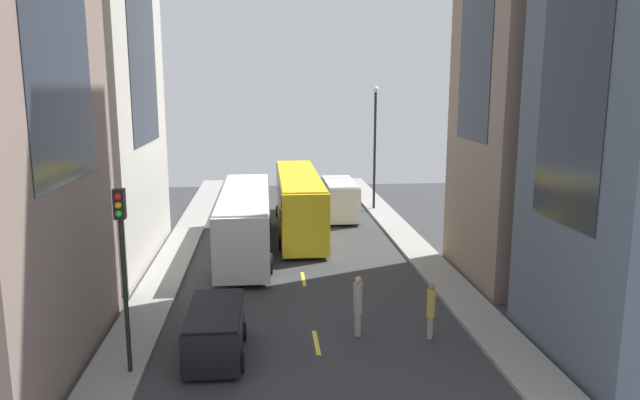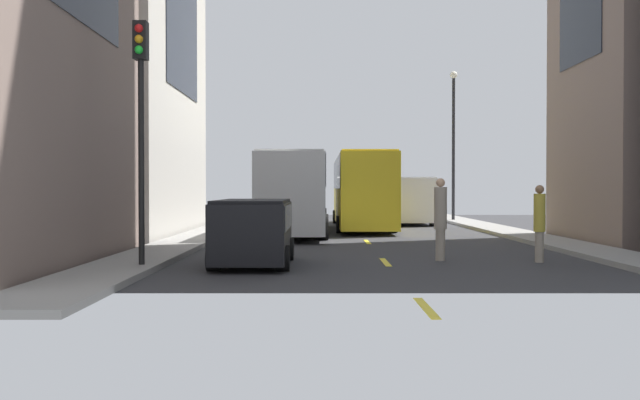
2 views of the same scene
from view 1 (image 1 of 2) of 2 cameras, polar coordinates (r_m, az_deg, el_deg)
name	(u,v)px [view 1 (image 1 of 2)]	position (r m, az deg, el deg)	size (l,w,h in m)	color
ground_plane	(296,241)	(34.71, -2.36, -3.92)	(38.81, 38.81, 0.00)	#333335
sidewalk_west	(182,242)	(34.98, -13.08, -3.95)	(1.81, 44.00, 0.15)	gray
sidewalk_east	(405,237)	(35.60, 8.16, -3.51)	(1.81, 44.00, 0.15)	gray
lane_stripe_1	(316,342)	(21.51, -0.36, -13.51)	(0.16, 2.00, 0.01)	yellow
lane_stripe_2	(303,279)	(28.01, -1.60, -7.58)	(0.16, 2.00, 0.01)	yellow
lane_stripe_3	(296,241)	(34.71, -2.36, -3.91)	(0.16, 2.00, 0.01)	yellow
lane_stripe_4	(290,215)	(41.51, -2.86, -1.43)	(0.16, 2.00, 0.01)	yellow
lane_stripe_5	(287,196)	(48.36, -3.23, 0.35)	(0.16, 2.00, 0.01)	yellow
lane_stripe_6	(284,183)	(55.25, -3.50, 1.69)	(0.16, 2.00, 0.01)	yellow
city_bus_white	(245,216)	(32.18, -7.21, -1.51)	(2.81, 12.66, 3.35)	silver
streetcar_yellow	(299,197)	(36.57, -2.06, 0.27)	(2.70, 13.39, 3.59)	yellow
delivery_van_white	(340,197)	(40.10, 1.90, 0.33)	(2.25, 5.31, 2.58)	white
car_black_0	(215,328)	(20.47, -10.03, -12.01)	(1.96, 4.01, 1.68)	black
pedestrian_crossing_near	(431,309)	(21.78, 10.60, -10.24)	(0.31, 0.31, 2.05)	gray
pedestrian_waiting_curb	(358,304)	(21.65, 3.67, -9.95)	(0.35, 0.35, 2.24)	gray
traffic_light_near_corner	(122,247)	(18.76, -18.46, -4.28)	(0.32, 0.44, 5.77)	black
streetlamp_near	(375,136)	(42.44, 5.29, 6.10)	(0.44, 0.44, 8.70)	black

